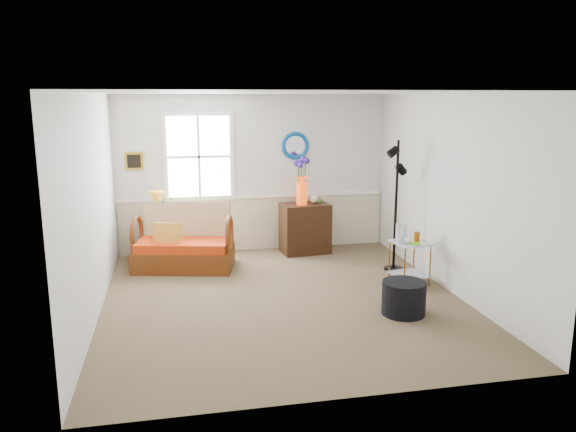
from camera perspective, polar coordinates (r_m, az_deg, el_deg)
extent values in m
cube|color=brown|center=(7.30, -0.54, -8.42)|extent=(4.50, 5.00, 0.01)
cube|color=white|center=(6.84, -0.59, 12.44)|extent=(4.50, 5.00, 0.01)
cube|color=silver|center=(9.39, -3.49, 4.34)|extent=(4.50, 0.01, 2.60)
cube|color=silver|center=(4.59, 5.43, -3.84)|extent=(4.50, 0.01, 2.60)
cube|color=silver|center=(6.90, -19.25, 0.90)|extent=(0.01, 5.00, 2.60)
cube|color=silver|center=(7.70, 16.12, 2.20)|extent=(0.01, 5.00, 2.60)
cube|color=beige|center=(9.52, -3.41, -0.75)|extent=(4.46, 0.02, 0.90)
cube|color=white|center=(9.42, -3.43, 2.03)|extent=(4.46, 0.04, 0.06)
cube|color=#B8921D|center=(9.27, -15.37, 5.40)|extent=(0.28, 0.03, 0.28)
torus|color=#0A5FB1|center=(9.45, 0.73, 7.16)|extent=(0.47, 0.07, 0.47)
imported|color=#42602E|center=(9.22, -12.41, 0.56)|extent=(0.36, 0.39, 0.29)
cylinder|color=black|center=(6.90, 11.67, -8.14)|extent=(0.61, 0.61, 0.40)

